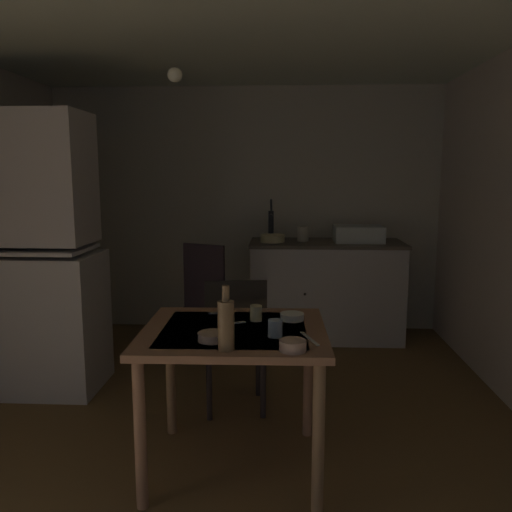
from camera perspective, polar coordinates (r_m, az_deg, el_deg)
The scene contains 22 objects.
ground_plane at distance 3.40m, azimuth -3.79°, elevation -17.94°, with size 5.27×5.27×0.00m, color brown.
wall_back at distance 5.22m, azimuth -1.13°, elevation 5.07°, with size 3.86×0.10×2.37m, color beige.
ceiling_slab at distance 3.16m, azimuth -4.29°, elevation 25.15°, with size 3.86×4.37×0.10m, color silver.
hutch_cabinet at distance 4.00m, azimuth -23.31°, elevation -0.70°, with size 0.92×0.58×1.95m.
counter_cabinet at distance 4.96m, azimuth 7.60°, elevation -3.68°, with size 1.41×0.64×0.91m.
sink_basin at distance 4.90m, azimuth 11.10°, elevation 2.42°, with size 0.44×0.34×0.15m.
hand_pump at distance 4.89m, azimuth 1.65°, elevation 3.64°, with size 0.05×0.27×0.39m.
mixing_bowl_counter at distance 4.81m, azimuth 1.82°, elevation 1.95°, with size 0.22×0.22×0.07m, color beige.
stoneware_crock at distance 4.89m, azimuth 5.15°, elevation 2.43°, with size 0.11×0.11×0.14m, color beige.
dining_table at distance 2.72m, azimuth -2.39°, elevation -10.09°, with size 0.94×0.85×0.76m.
chair_far_side at distance 3.39m, azimuth -2.28°, elevation -9.31°, with size 0.45×0.45×0.89m.
chair_by_counter at distance 4.38m, azimuth -4.87°, elevation -4.69°, with size 0.53×0.53×0.98m.
serving_bowl_wide at distance 2.84m, azimuth 3.95°, elevation -6.60°, with size 0.13×0.13×0.04m, color white.
soup_bowl_small at distance 2.50m, azimuth -4.72°, elevation -8.76°, with size 0.14×0.14×0.04m, color tan.
sauce_dish at distance 2.36m, azimuth 4.02°, elevation -9.72°, with size 0.12×0.12×0.05m, color tan.
mug_tall at distance 2.81m, azimuth 0.01°, elevation -6.24°, with size 0.06×0.06×0.08m, color beige.
teacup_cream at distance 2.54m, azimuth 2.10°, elevation -7.87°, with size 0.07×0.07×0.08m, color #9EB2C6.
glass_bottle at distance 2.34m, azimuth -3.29°, elevation -7.40°, with size 0.07×0.07×0.29m.
table_knife at distance 2.53m, azimuth 5.86°, elevation -8.95°, with size 0.21×0.02×0.01m, color silver.
teaspoon_near_bowl at distance 2.77m, azimuth -2.58°, elevation -7.33°, with size 0.14×0.02×0.01m, color beige.
teaspoon_by_cup at distance 2.97m, azimuth -3.83°, elevation -6.20°, with size 0.14×0.02×0.01m, color beige.
pendant_bulb at distance 3.01m, azimuth -8.83°, elevation 18.93°, with size 0.08×0.08×0.08m, color #F9EFCC.
Camera 1 is at (0.37, -3.01, 1.53)m, focal length 36.68 mm.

